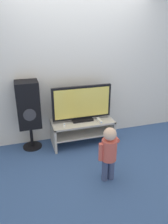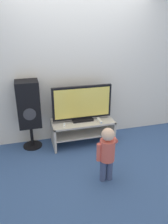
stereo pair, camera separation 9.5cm
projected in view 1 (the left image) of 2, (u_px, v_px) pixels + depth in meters
ground_plane at (86, 149)px, 3.74m from camera, size 16.00×16.00×0.00m
wall_back at (77, 67)px, 3.75m from camera, size 10.00×0.06×2.60m
tv_stand at (82, 128)px, 3.85m from camera, size 1.08×0.48×0.43m
television at (82, 104)px, 3.70m from camera, size 1.02×0.20×0.62m
game_console at (99, 120)px, 3.76m from camera, size 0.04×0.19×0.04m
remote_primary at (64, 125)px, 3.60m from camera, size 0.06×0.13×0.03m
child at (109, 150)px, 2.87m from camera, size 0.30×0.45×0.79m
speaker_tower at (28, 106)px, 3.52m from camera, size 0.36×0.34×1.17m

